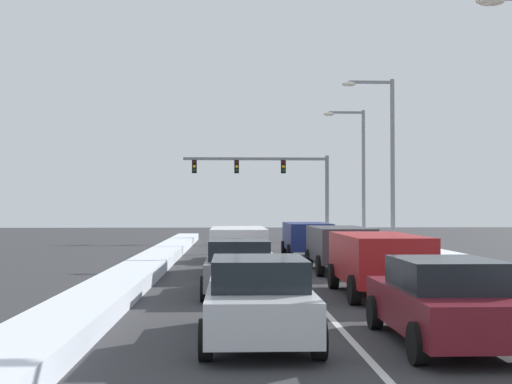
% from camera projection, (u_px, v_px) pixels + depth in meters
% --- Properties ---
extents(ground_plane, '(120.00, 120.00, 0.00)m').
position_uv_depth(ground_plane, '(296.00, 280.00, 22.56)').
color(ground_plane, '#333335').
extents(lane_stripe_between_right_lane_and_center_lane, '(0.14, 49.44, 0.01)m').
position_uv_depth(lane_stripe_between_right_lane_and_center_lane, '(285.00, 268.00, 27.05)').
color(lane_stripe_between_right_lane_and_center_lane, silver).
rests_on(lane_stripe_between_right_lane_and_center_lane, ground).
extents(snow_bank_right_shoulder, '(1.71, 49.44, 0.77)m').
position_uv_depth(snow_bank_right_shoulder, '(418.00, 258.00, 27.26)').
color(snow_bank_right_shoulder, silver).
rests_on(snow_bank_right_shoulder, ground).
extents(snow_bank_left_shoulder, '(1.48, 49.44, 0.46)m').
position_uv_depth(snow_bank_left_shoulder, '(151.00, 263.00, 26.85)').
color(snow_bank_left_shoulder, silver).
rests_on(snow_bank_left_shoulder, ground).
extents(sedan_maroon_right_lane_nearest, '(2.00, 4.50, 1.51)m').
position_uv_depth(sedan_maroon_right_lane_nearest, '(444.00, 301.00, 11.96)').
color(sedan_maroon_right_lane_nearest, maroon).
rests_on(sedan_maroon_right_lane_nearest, ground).
extents(suv_red_right_lane_second, '(2.16, 4.90, 1.67)m').
position_uv_depth(suv_red_right_lane_second, '(378.00, 259.00, 18.58)').
color(suv_red_right_lane_second, maroon).
rests_on(suv_red_right_lane_second, ground).
extents(suv_charcoal_right_lane_third, '(2.16, 4.90, 1.67)m').
position_uv_depth(suv_charcoal_right_lane_third, '(339.00, 245.00, 25.58)').
color(suv_charcoal_right_lane_third, '#38383D').
rests_on(suv_charcoal_right_lane_third, ground).
extents(suv_navy_right_lane_fourth, '(2.16, 4.90, 1.67)m').
position_uv_depth(suv_navy_right_lane_fourth, '(307.00, 237.00, 32.60)').
color(suv_navy_right_lane_fourth, navy).
rests_on(suv_navy_right_lane_fourth, ground).
extents(sedan_silver_center_lane_nearest, '(2.00, 4.50, 1.51)m').
position_uv_depth(sedan_silver_center_lane_nearest, '(258.00, 299.00, 12.25)').
color(sedan_silver_center_lane_nearest, '#B7BABF').
rests_on(sedan_silver_center_lane_nearest, ground).
extents(sedan_gray_center_lane_second, '(2.00, 4.50, 1.51)m').
position_uv_depth(sedan_gray_center_lane_second, '(239.00, 267.00, 18.96)').
color(sedan_gray_center_lane_second, slate).
rests_on(sedan_gray_center_lane_second, ground).
extents(suv_white_center_lane_third, '(2.16, 4.90, 1.67)m').
position_uv_depth(suv_white_center_lane_third, '(238.00, 246.00, 24.84)').
color(suv_white_center_lane_third, silver).
rests_on(suv_white_center_lane_third, ground).
extents(sedan_tan_center_lane_fourth, '(2.00, 4.50, 1.51)m').
position_uv_depth(sedan_tan_center_lane_fourth, '(239.00, 243.00, 31.42)').
color(sedan_tan_center_lane_fourth, '#937F60').
rests_on(sedan_tan_center_lane_fourth, ground).
extents(traffic_light_gantry, '(10.60, 0.47, 6.20)m').
position_uv_depth(traffic_light_gantry, '(276.00, 176.00, 49.63)').
color(traffic_light_gantry, slate).
rests_on(traffic_light_gantry, ground).
extents(street_lamp_right_mid, '(2.66, 0.36, 8.83)m').
position_uv_depth(street_lamp_right_mid, '(386.00, 151.00, 34.12)').
color(street_lamp_right_mid, gray).
rests_on(street_lamp_right_mid, ground).
extents(street_lamp_right_far, '(2.66, 0.36, 8.57)m').
position_uv_depth(street_lamp_right_far, '(358.00, 165.00, 43.10)').
color(street_lamp_right_far, gray).
rests_on(street_lamp_right_far, ground).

